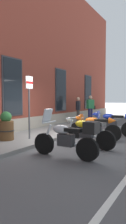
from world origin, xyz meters
TOP-DOWN VIEW (x-y plane):
  - ground_plane at (0.00, 0.00)m, footprint 140.00×140.00m
  - sidewalk at (0.00, 1.17)m, footprint 30.58×2.34m
  - motorcycle_silver_touring at (-1.95, -1.48)m, footprint 0.62×1.98m
  - motorcycle_yellow_naked at (-0.59, -1.35)m, footprint 0.62×2.08m
  - motorcycle_orange_sport at (0.76, -1.06)m, footprint 0.62×2.11m
  - motorcycle_blue_sport at (2.00, -1.34)m, footprint 0.62×2.14m
  - pedestrian_dark_jacket at (4.96, 1.58)m, footprint 0.58×0.27m
  - pedestrian_striped_shirt at (5.93, 1.16)m, footprint 0.58×0.45m
  - parking_sign at (-0.83, 0.75)m, footprint 0.36×0.07m
  - barrel_planter at (-1.41, 1.33)m, footprint 0.56×0.56m

SIDE VIEW (x-z plane):
  - ground_plane at x=0.00m, z-range 0.00..0.00m
  - sidewalk at x=0.00m, z-range 0.00..0.13m
  - motorcycle_yellow_naked at x=-0.59m, z-range 0.00..0.96m
  - motorcycle_silver_touring at x=-1.95m, z-range -0.11..1.21m
  - motorcycle_orange_sport at x=0.76m, z-range 0.05..1.05m
  - barrel_planter at x=-1.41m, z-range 0.07..1.09m
  - motorcycle_blue_sport at x=2.00m, z-range 0.04..1.12m
  - pedestrian_dark_jacket at x=4.96m, z-range 0.21..1.77m
  - pedestrian_striped_shirt at x=5.93m, z-range 0.23..1.89m
  - parking_sign at x=-0.83m, z-range 0.47..2.77m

